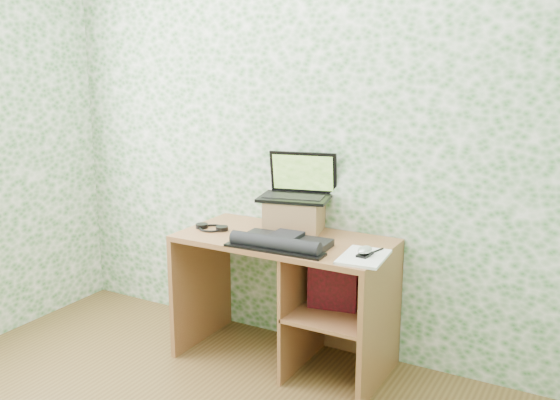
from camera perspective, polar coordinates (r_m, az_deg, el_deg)
The scene contains 10 objects.
wall_back at distance 3.66m, azimuth 2.76°, elevation 6.06°, with size 3.50×3.50×0.00m, color silver.
desk at distance 3.58m, azimuth 1.72°, elevation -7.64°, with size 1.20×0.60×0.75m.
riser at distance 3.61m, azimuth 1.32°, elevation -1.42°, with size 0.31×0.26×0.19m, color brown.
laptop at distance 3.61m, azimuth 1.65°, elevation 1.14°, with size 0.45×0.37×0.27m.
keyboard at distance 3.33m, azimuth 0.11°, elevation -3.87°, with size 0.56×0.30×0.08m.
headphones at distance 3.68m, azimuth -6.25°, elevation -2.53°, with size 0.21×0.16×0.03m.
notepad at distance 3.18m, azimuth 7.67°, elevation -5.19°, with size 0.22×0.31×0.01m, color silver.
mouse at distance 3.17m, azimuth 7.77°, elevation -4.75°, with size 0.07×0.11×0.04m, color #BCBCBE.
pen at distance 3.23m, azimuth 8.61°, elevation -4.70°, with size 0.01×0.01×0.16m, color black.
red_box at distance 3.44m, azimuth 4.90°, elevation -7.32°, with size 0.27×0.09×0.32m, color maroon.
Camera 1 is at (1.61, -1.50, 1.75)m, focal length 40.00 mm.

